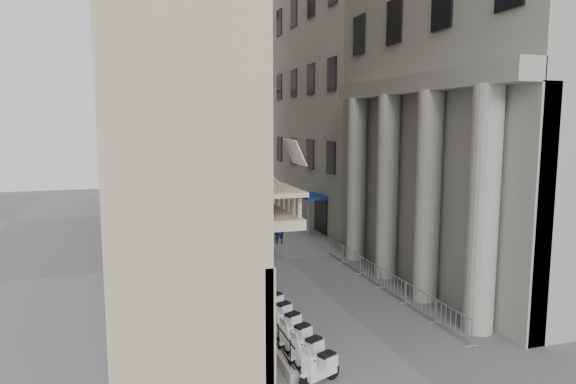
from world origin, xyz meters
The scene contains 31 objects.
far_building centered at (0.00, 48.00, 15.00)m, with size 22.00×10.00×30.00m, color beige.
iron_fence centered at (-4.30, 18.00, 0.00)m, with size 0.30×28.00×1.40m, color black, non-canonical shape.
blue_awning centered at (4.15, 26.00, 0.00)m, with size 1.60×3.00×3.00m, color navy, non-canonical shape.
flag centered at (-4.00, 5.00, 0.00)m, with size 1.00×1.40×8.20m, color #9E0C11, non-canonical shape.
scooter_1 centered at (-3.50, 5.04, 0.00)m, with size 0.56×1.40×1.50m, color silver, non-canonical shape.
scooter_2 centered at (-3.50, 6.28, 0.00)m, with size 0.56×1.40×1.50m, color silver, non-canonical shape.
scooter_3 centered at (-3.50, 7.53, 0.00)m, with size 0.56×1.40×1.50m, color silver, non-canonical shape.
scooter_4 centered at (-3.50, 8.77, 0.00)m, with size 0.56×1.40×1.50m, color silver, non-canonical shape.
scooter_5 centered at (-3.50, 10.02, 0.00)m, with size 0.56×1.40×1.50m, color silver, non-canonical shape.
scooter_6 centered at (-3.50, 11.27, 0.00)m, with size 0.56×1.40×1.50m, color silver, non-canonical shape.
scooter_7 centered at (-3.50, 12.51, 0.00)m, with size 0.56×1.40×1.50m, color silver, non-canonical shape.
scooter_8 centered at (-3.50, 13.76, 0.00)m, with size 0.56×1.40×1.50m, color silver, non-canonical shape.
scooter_9 centered at (-3.50, 15.00, 0.00)m, with size 0.56×1.40×1.50m, color silver, non-canonical shape.
scooter_10 centered at (-3.50, 16.25, 0.00)m, with size 0.56×1.40×1.50m, color silver, non-canonical shape.
scooter_11 centered at (-3.50, 17.49, 0.00)m, with size 0.56×1.40×1.50m, color silver, non-canonical shape.
scooter_12 centered at (-3.50, 18.74, 0.00)m, with size 0.56×1.40×1.50m, color silver, non-canonical shape.
scooter_13 centered at (-3.50, 19.99, 0.00)m, with size 0.56×1.40×1.50m, color silver, non-canonical shape.
scooter_14 centered at (-3.50, 21.23, 0.00)m, with size 0.56×1.40×1.50m, color silver, non-canonical shape.
scooter_15 centered at (-3.50, 22.48, 0.00)m, with size 0.56×1.40×1.50m, color silver, non-canonical shape.
barrier_0 centered at (3.06, 5.98, 0.00)m, with size 0.60×2.40×1.10m, color #AFB2B7, non-canonical shape.
barrier_1 centered at (3.06, 8.48, 0.00)m, with size 0.60×2.40×1.10m, color #AFB2B7, non-canonical shape.
barrier_2 centered at (3.06, 10.98, 0.00)m, with size 0.60×2.40×1.10m, color #AFB2B7, non-canonical shape.
barrier_3 centered at (3.06, 13.48, 0.00)m, with size 0.60×2.40×1.10m, color #AFB2B7, non-canonical shape.
barrier_4 centered at (3.06, 15.98, 0.00)m, with size 0.60×2.40×1.10m, color #AFB2B7, non-canonical shape.
barrier_5 centered at (3.06, 18.48, 0.00)m, with size 0.60×2.40×1.10m, color #AFB2B7, non-canonical shape.
security_tent centered at (-1.83, 22.06, 2.54)m, with size 3.75×3.75×3.04m.
street_lamp centered at (-3.77, 21.39, 4.23)m, with size 2.35×0.36×7.17m.
info_kiosk centered at (-4.04, 23.91, 0.84)m, with size 0.28×0.79×1.66m.
pedestrian_a centered at (0.78, 23.34, 1.00)m, with size 0.73×0.48×1.99m, color #0C1133.
pedestrian_b centered at (3.00, 35.79, 0.90)m, with size 0.88×0.68×1.81m, color black.
pedestrian_c centered at (0.77, 30.43, 0.88)m, with size 0.86×0.56×1.76m, color black.
Camera 1 is at (-9.16, -10.97, 8.48)m, focal length 32.00 mm.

